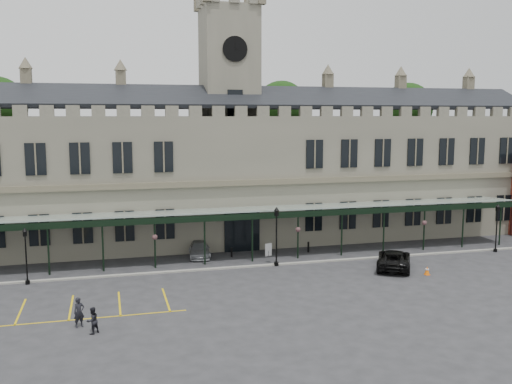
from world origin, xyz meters
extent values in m
plane|color=#2A2A2D|center=(0.00, 0.00, 0.00)|extent=(140.00, 140.00, 0.00)
cube|color=#636053|center=(0.00, 16.00, 6.00)|extent=(60.00, 10.00, 12.00)
cube|color=brown|center=(0.00, 10.82, 6.20)|extent=(60.00, 0.35, 0.50)
cube|color=black|center=(0.00, 13.50, 13.80)|extent=(60.00, 4.77, 2.20)
cube|color=black|center=(0.00, 18.50, 13.80)|extent=(60.00, 4.77, 2.20)
cube|color=black|center=(0.00, 10.90, 1.90)|extent=(3.20, 0.18, 3.80)
cube|color=#636053|center=(0.00, 16.00, 11.00)|extent=(5.00, 5.00, 22.00)
cylinder|color=silver|center=(0.00, 13.44, 18.00)|extent=(2.20, 0.12, 2.20)
cylinder|color=black|center=(0.00, 13.37, 18.00)|extent=(2.30, 0.04, 2.30)
cube|color=black|center=(0.00, 13.44, 13.00)|extent=(1.40, 0.12, 2.80)
cube|color=#8C9E93|center=(0.00, 9.00, 4.10)|extent=(50.00, 4.00, 0.40)
cube|color=black|center=(0.00, 7.00, 3.85)|extent=(50.00, 0.18, 0.50)
cube|color=gray|center=(0.00, 5.50, 0.06)|extent=(60.00, 0.40, 0.12)
cylinder|color=#332314|center=(-22.00, 25.00, 6.00)|extent=(0.70, 0.70, 12.00)
cylinder|color=#332314|center=(8.00, 25.00, 6.00)|extent=(0.70, 0.70, 12.00)
sphere|color=black|center=(8.00, 25.00, 13.00)|extent=(6.00, 6.00, 6.00)
cylinder|color=#332314|center=(24.00, 25.00, 6.00)|extent=(0.70, 0.70, 12.00)
sphere|color=black|center=(24.00, 25.00, 13.00)|extent=(6.00, 6.00, 6.00)
cylinder|color=black|center=(-17.31, 5.04, 0.13)|extent=(0.32, 0.32, 0.27)
cylinder|color=black|center=(-17.31, 5.04, 1.79)|extent=(0.11, 0.11, 3.58)
cube|color=black|center=(-17.31, 5.04, 3.72)|extent=(0.25, 0.25, 0.36)
cone|color=black|center=(-17.31, 5.04, 4.03)|extent=(0.39, 0.39, 0.27)
cylinder|color=black|center=(1.53, 5.35, 0.16)|extent=(0.37, 0.37, 0.31)
cylinder|color=black|center=(1.53, 5.35, 2.08)|extent=(0.12, 0.12, 4.16)
cube|color=black|center=(1.53, 5.35, 4.31)|extent=(0.29, 0.29, 0.42)
cone|color=black|center=(1.53, 5.35, 4.68)|extent=(0.46, 0.46, 0.31)
cylinder|color=black|center=(21.82, 4.90, 0.14)|extent=(0.34, 0.34, 0.28)
cylinder|color=black|center=(21.82, 4.90, 1.87)|extent=(0.11, 0.11, 3.74)
cube|color=black|center=(21.82, 4.90, 3.88)|extent=(0.26, 0.26, 0.37)
cone|color=black|center=(21.82, 4.90, 4.21)|extent=(0.41, 0.41, 0.28)
cube|color=#FF6708|center=(11.91, -0.13, 0.02)|extent=(0.36, 0.36, 0.04)
cone|color=#FF6708|center=(11.91, -0.13, 0.34)|extent=(0.42, 0.42, 0.67)
cylinder|color=silver|center=(11.91, -0.13, 0.43)|extent=(0.28, 0.28, 0.10)
cylinder|color=black|center=(1.80, 8.62, 0.23)|extent=(0.06, 0.06, 0.46)
cube|color=silver|center=(1.80, 8.62, 0.56)|extent=(0.64, 0.21, 1.11)
cylinder|color=black|center=(-1.36, 9.09, 0.41)|extent=(0.15, 0.15, 0.82)
cylinder|color=black|center=(5.61, 9.00, 0.47)|extent=(0.17, 0.17, 0.95)
imported|color=#92949A|center=(-4.01, 10.00, 0.63)|extent=(2.21, 4.48, 1.25)
imported|color=black|center=(10.32, 2.17, 0.75)|extent=(4.83, 5.92, 1.50)
imported|color=black|center=(-13.32, -4.67, 0.87)|extent=(0.76, 0.65, 1.75)
imported|color=black|center=(-12.57, -5.92, 0.76)|extent=(0.94, 0.91, 1.52)
camera|label=1|loc=(-11.51, -37.69, 12.10)|focal=40.00mm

